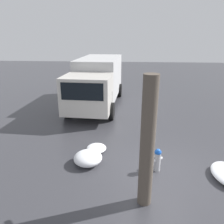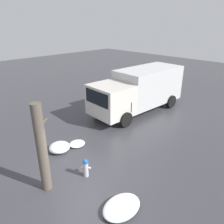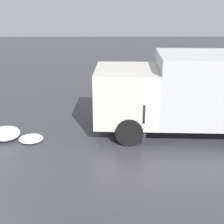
{
  "view_description": "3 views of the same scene",
  "coord_description": "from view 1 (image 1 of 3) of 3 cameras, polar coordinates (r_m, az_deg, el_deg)",
  "views": [
    {
      "loc": [
        -6.17,
        1.0,
        4.18
      ],
      "look_at": [
        3.26,
        1.71,
        0.82
      ],
      "focal_mm": 35.0,
      "sensor_mm": 36.0,
      "label": 1
    },
    {
      "loc": [
        -4.28,
        -5.77,
        5.81
      ],
      "look_at": [
        3.36,
        1.89,
        1.23
      ],
      "focal_mm": 35.0,
      "sensor_mm": 36.0,
      "label": 2
    },
    {
      "loc": [
        3.74,
        -7.42,
        4.66
      ],
      "look_at": [
        3.86,
        1.26,
        1.38
      ],
      "focal_mm": 50.0,
      "sensor_mm": 36.0,
      "label": 3
    }
  ],
  "objects": [
    {
      "name": "snow_pile_by_tree",
      "position": [
        8.45,
        -4.11,
        -9.42
      ],
      "size": [
        0.81,
        0.75,
        0.19
      ],
      "color": "white",
      "rests_on": "ground_plane"
    },
    {
      "name": "fire_hydrant",
      "position": [
        7.31,
        11.75,
        -12.04
      ],
      "size": [
        0.36,
        0.38,
        0.78
      ],
      "rotation": [
        0.0,
        0.0,
        0.66
      ],
      "color": "#B7B7BC",
      "rests_on": "ground_plane"
    },
    {
      "name": "snow_pile_curbside",
      "position": [
        7.64,
        -6.3,
        -11.83
      ],
      "size": [
        1.0,
        0.97,
        0.43
      ],
      "color": "white",
      "rests_on": "ground_plane"
    },
    {
      "name": "tree_trunk",
      "position": [
        5.35,
        9.23,
        -8.27
      ],
      "size": [
        0.55,
        0.36,
        3.39
      ],
      "color": "brown",
      "rests_on": "ground_plane"
    },
    {
      "name": "delivery_truck",
      "position": [
        13.52,
        -3.85,
        8.24
      ],
      "size": [
        7.08,
        2.92,
        2.81
      ],
      "rotation": [
        0.0,
        0.0,
        1.52
      ],
      "color": "beige",
      "rests_on": "ground_plane"
    },
    {
      "name": "ground_plane",
      "position": [
        7.52,
        11.56,
        -14.67
      ],
      "size": [
        60.0,
        60.0,
        0.0
      ],
      "primitive_type": "plane",
      "color": "#38383D"
    },
    {
      "name": "pedestrian",
      "position": [
        11.59,
        -0.77,
        2.97
      ],
      "size": [
        0.35,
        0.35,
        1.6
      ],
      "rotation": [
        0.0,
        0.0,
        4.33
      ],
      "color": "#23232D",
      "rests_on": "ground_plane"
    }
  ]
}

